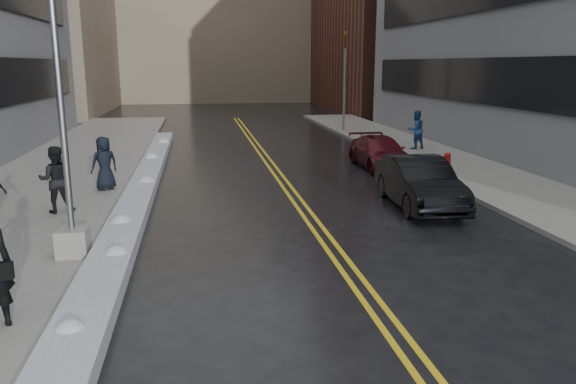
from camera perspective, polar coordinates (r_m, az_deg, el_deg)
name	(u,v)px	position (r m, az deg, el deg)	size (l,w,h in m)	color
ground	(231,287)	(11.10, -5.82, -9.60)	(160.00, 160.00, 0.00)	black
sidewalk_west	(49,186)	(21.33, -23.11, 0.60)	(5.50, 50.00, 0.15)	gray
sidewalk_east	(471,172)	(23.19, 18.05, 1.92)	(4.00, 50.00, 0.15)	gray
lane_line_left	(278,180)	(20.89, -1.02, 1.20)	(0.12, 50.00, 0.01)	gold
lane_line_right	(286,180)	(20.93, -0.20, 1.23)	(0.12, 50.00, 0.01)	gold
snow_ridge	(140,192)	(18.80, -14.77, -0.03)	(0.90, 30.00, 0.34)	silver
building_west_far	(20,8)	(56.48, -25.57, 16.53)	(14.00, 22.00, 18.00)	gray
building_far	(215,5)	(70.62, -7.38, 18.29)	(36.00, 16.00, 22.00)	gray
lamppost	(65,147)	(12.68, -21.75, 4.26)	(0.65, 0.65, 7.62)	gray
fire_hydrant	(447,161)	(22.68, 15.88, 3.04)	(0.26, 0.26, 0.73)	maroon
traffic_signal	(345,78)	(35.43, 5.77, 11.48)	(0.16, 0.20, 6.00)	gray
pedestrian_b	(56,180)	(16.92, -22.52, 1.18)	(0.91, 0.71, 1.87)	black
pedestrian_c	(104,163)	(19.48, -18.16, 2.80)	(0.87, 0.56, 1.77)	black
pedestrian_east	(416,130)	(28.31, 12.85, 6.18)	(0.91, 0.71, 1.87)	navy
car_black	(419,183)	(17.29, 13.19, 0.92)	(1.59, 4.55, 1.50)	black
car_maroon	(380,152)	(23.65, 9.34, 3.98)	(1.80, 4.43, 1.28)	#3B0911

